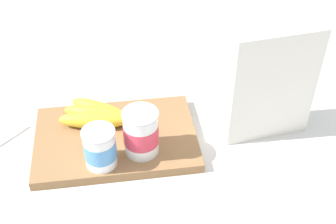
{
  "coord_description": "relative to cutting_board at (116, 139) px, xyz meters",
  "views": [
    {
      "loc": [
        -0.01,
        0.7,
        0.66
      ],
      "look_at": [
        -0.11,
        0.0,
        0.07
      ],
      "focal_mm": 47.8,
      "sensor_mm": 36.0,
      "label": 1
    }
  ],
  "objects": [
    {
      "name": "cutting_board",
      "position": [
        0.0,
        0.0,
        0.0
      ],
      "size": [
        0.34,
        0.23,
        0.02
      ],
      "primitive_type": "cube",
      "color": "olive",
      "rests_on": "ground_plane"
    },
    {
      "name": "banana_bunch",
      "position": [
        0.03,
        -0.05,
        0.03
      ],
      "size": [
        0.17,
        0.12,
        0.04
      ],
      "color": "yellow",
      "rests_on": "cutting_board"
    },
    {
      "name": "yogurt_cup_back",
      "position": [
        0.03,
        0.08,
        0.05
      ],
      "size": [
        0.06,
        0.06,
        0.08
      ],
      "color": "white",
      "rests_on": "cutting_board"
    },
    {
      "name": "yogurt_cup_front",
      "position": [
        -0.05,
        0.05,
        0.06
      ],
      "size": [
        0.07,
        0.07,
        0.1
      ],
      "color": "white",
      "rests_on": "cutting_board"
    },
    {
      "name": "cereal_box",
      "position": [
        -0.32,
        0.0,
        0.12
      ],
      "size": [
        0.19,
        0.09,
        0.25
      ],
      "primitive_type": "cube",
      "rotation": [
        0.0,
        0.0,
        3.26
      ],
      "color": "white",
      "rests_on": "ground_plane"
    },
    {
      "name": "ground_plane",
      "position": [
        0.0,
        0.0,
        -0.01
      ],
      "size": [
        2.4,
        2.4,
        0.0
      ],
      "primitive_type": "plane",
      "color": "silver"
    }
  ]
}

